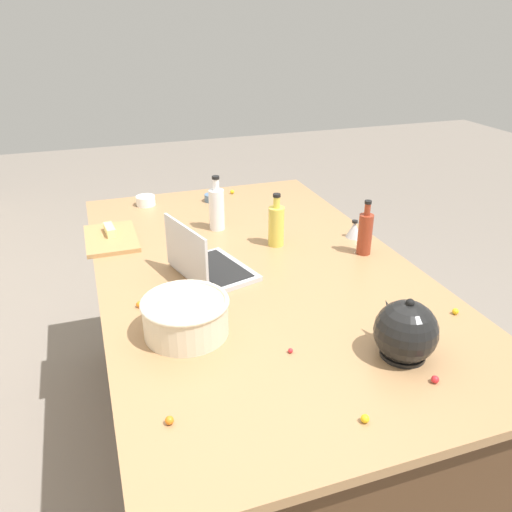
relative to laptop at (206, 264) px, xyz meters
The scene contains 21 objects.
ground_plane 0.97m from the laptop, 90.20° to the right, with size 12.00×12.00×0.00m, color slate.
island_counter 0.53m from the laptop, 90.20° to the right, with size 1.99×1.17×0.90m.
laptop is the anchor object (origin of this frame).
mixing_bowl_large 0.38m from the laptop, 157.13° to the left, with size 0.27×0.27×0.12m.
bottle_oil 0.39m from the laptop, 63.12° to the right, with size 0.07×0.07×0.22m.
bottle_vinegar 0.45m from the laptop, 20.33° to the right, with size 0.07×0.07×0.25m.
bottle_soy 0.65m from the laptop, 91.61° to the right, with size 0.06×0.06×0.23m.
kettle 0.78m from the laptop, 147.76° to the right, with size 0.21×0.18×0.20m.
cutting_board 0.54m from the laptop, 34.55° to the left, with size 0.33×0.21×0.02m, color #AD7F4C.
butter_stick_left 0.57m from the laptop, 32.83° to the left, with size 0.11×0.04×0.04m, color #F4E58C.
ramekin_small 0.82m from the laptop, 15.95° to the right, with size 0.07×0.07×0.04m, color slate.
ramekin_medium 0.85m from the laptop, ahead, with size 0.09×0.09×0.05m, color white.
kitchen_timer 0.71m from the laptop, 78.50° to the right, with size 0.07×0.07×0.08m.
candy_0 0.88m from the laptop, 168.20° to the right, with size 0.02×0.02×0.02m, color yellow.
candy_1 0.31m from the laptop, 119.42° to the left, with size 0.02×0.02×0.02m, color orange.
candy_2 0.76m from the laptop, 159.55° to the left, with size 0.02×0.02×0.02m, color orange.
candy_3 0.94m from the laptop, 22.43° to the right, with size 0.02×0.02×0.02m, color yellow.
candy_4 0.56m from the laptop, 168.02° to the right, with size 0.01×0.01×0.01m, color red.
candy_5 0.88m from the laptop, 126.78° to the right, with size 0.02×0.02×0.02m, color yellow.
candy_6 0.30m from the laptop, 167.95° to the left, with size 0.01×0.01×0.01m, color blue.
candy_7 0.90m from the laptop, 151.55° to the right, with size 0.02×0.02×0.02m, color red.
Camera 1 is at (-1.66, 0.57, 1.79)m, focal length 36.09 mm.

